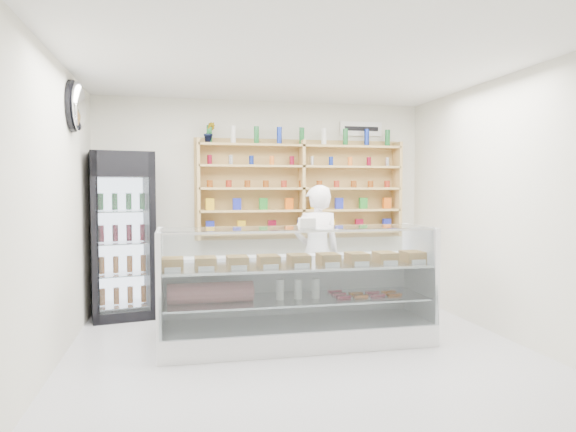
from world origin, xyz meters
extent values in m
plane|color=silver|center=(0.00, 0.00, 0.00)|extent=(5.00, 5.00, 0.00)
plane|color=white|center=(0.00, 0.00, 2.80)|extent=(5.00, 5.00, 0.00)
plane|color=silver|center=(0.00, 2.50, 1.40)|extent=(4.50, 0.00, 4.50)
plane|color=silver|center=(0.00, -2.50, 1.40)|extent=(4.50, 0.00, 4.50)
plane|color=silver|center=(-2.25, 0.00, 1.40)|extent=(0.00, 5.00, 5.00)
plane|color=silver|center=(2.25, 0.00, 1.40)|extent=(0.00, 5.00, 5.00)
cube|color=white|center=(0.01, 0.55, 0.12)|extent=(2.77, 0.78, 0.23)
cube|color=white|center=(0.01, 0.91, 0.52)|extent=(2.77, 0.05, 0.58)
cube|color=silver|center=(0.01, 0.55, 0.47)|extent=(2.66, 0.69, 0.02)
cube|color=silver|center=(0.01, 0.55, 0.81)|extent=(2.71, 0.72, 0.02)
cube|color=silver|center=(0.01, 0.17, 0.72)|extent=(2.71, 0.11, 0.97)
cube|color=silver|center=(0.01, 0.50, 1.20)|extent=(2.71, 0.55, 0.01)
imported|color=white|center=(0.48, 1.50, 0.82)|extent=(0.63, 0.44, 1.64)
cube|color=black|center=(-1.85, 2.14, 1.02)|extent=(0.85, 0.84, 2.04)
cube|color=#2D053D|center=(-1.91, 1.81, 1.89)|extent=(0.71, 0.16, 0.29)
cube|color=silver|center=(-1.91, 1.79, 0.93)|extent=(0.61, 0.12, 1.61)
cube|color=tan|center=(-0.90, 2.34, 1.59)|extent=(0.04, 0.28, 1.33)
cube|color=tan|center=(0.50, 2.34, 1.59)|extent=(0.04, 0.28, 1.33)
cube|color=tan|center=(1.90, 2.34, 1.59)|extent=(0.04, 0.28, 1.33)
cube|color=tan|center=(0.50, 2.34, 1.00)|extent=(2.80, 0.28, 0.03)
cube|color=tan|center=(0.50, 2.34, 1.30)|extent=(2.80, 0.28, 0.03)
cube|color=tan|center=(0.50, 2.34, 1.60)|extent=(2.80, 0.28, 0.03)
cube|color=tan|center=(0.50, 2.34, 1.90)|extent=(2.80, 0.28, 0.03)
cube|color=tan|center=(0.50, 2.34, 2.18)|extent=(2.80, 0.28, 0.03)
imported|color=#1E6626|center=(-0.75, 2.34, 2.33)|extent=(0.16, 0.14, 0.27)
ellipsoid|color=silver|center=(-2.17, 1.20, 2.45)|extent=(0.15, 0.50, 0.50)
cube|color=white|center=(1.40, 2.47, 2.45)|extent=(0.62, 0.03, 0.20)
camera|label=1|loc=(-1.17, -4.50, 1.59)|focal=32.00mm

